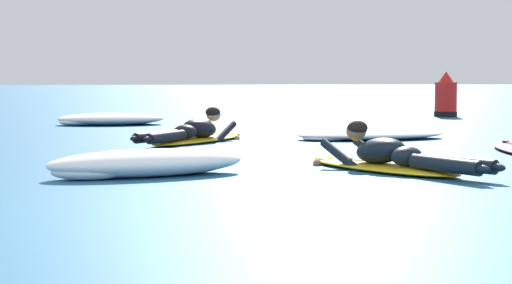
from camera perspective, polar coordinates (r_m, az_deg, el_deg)
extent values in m
plane|color=#235B84|center=(16.10, -1.07, 0.91)|extent=(120.00, 120.00, 0.00)
ellipsoid|color=yellow|center=(9.11, 8.16, -1.61)|extent=(1.52, 1.98, 0.07)
ellipsoid|color=yellow|center=(9.79, 4.36, -1.10)|extent=(0.29, 0.28, 0.06)
ellipsoid|color=black|center=(9.13, 7.95, -0.55)|extent=(0.66, 0.74, 0.34)
ellipsoid|color=black|center=(8.88, 9.58, -0.91)|extent=(0.44, 0.42, 0.20)
cylinder|color=black|center=(8.43, 11.98, -1.42)|extent=(0.52, 0.81, 0.14)
ellipsoid|color=black|center=(8.14, 14.07, -1.67)|extent=(0.20, 0.24, 0.08)
cylinder|color=black|center=(8.55, 12.69, -1.35)|extent=(0.59, 0.77, 0.14)
ellipsoid|color=black|center=(8.30, 14.99, -1.57)|extent=(0.20, 0.24, 0.08)
cylinder|color=black|center=(9.24, 5.48, -0.97)|extent=(0.39, 0.57, 0.35)
sphere|color=#8C6647|center=(9.55, 3.91, -1.39)|extent=(0.09, 0.09, 0.09)
cylinder|color=black|center=(9.52, 7.54, -0.83)|extent=(0.39, 0.57, 0.35)
sphere|color=#8C6647|center=(9.81, 6.03, -1.25)|extent=(0.09, 0.09, 0.09)
sphere|color=#8C6647|center=(9.38, 6.40, 0.72)|extent=(0.21, 0.21, 0.21)
ellipsoid|color=black|center=(9.37, 6.49, 0.89)|extent=(0.29, 0.28, 0.16)
ellipsoid|color=yellow|center=(12.73, -3.72, 0.13)|extent=(1.62, 2.11, 0.07)
ellipsoid|color=yellow|center=(13.62, -1.40, 0.46)|extent=(0.26, 0.27, 0.06)
ellipsoid|color=black|center=(12.76, -3.61, 0.88)|extent=(0.69, 0.77, 0.34)
ellipsoid|color=black|center=(12.44, -4.54, 0.65)|extent=(0.44, 0.42, 0.20)
cylinder|color=black|center=(12.00, -6.36, 0.35)|extent=(0.63, 0.78, 0.14)
ellipsoid|color=black|center=(11.66, -7.66, 0.23)|extent=(0.20, 0.24, 0.08)
cylinder|color=black|center=(11.91, -5.72, 0.33)|extent=(0.55, 0.82, 0.14)
ellipsoid|color=black|center=(11.54, -6.82, 0.19)|extent=(0.20, 0.24, 0.08)
cylinder|color=black|center=(13.19, -3.59, 0.65)|extent=(0.38, 0.51, 0.32)
sphere|color=tan|center=(13.51, -2.77, 0.32)|extent=(0.09, 0.09, 0.09)
cylinder|color=black|center=(12.94, -1.98, 0.58)|extent=(0.38, 0.51, 0.32)
sphere|color=tan|center=(13.25, -1.23, 0.24)|extent=(0.09, 0.09, 0.09)
sphere|color=tan|center=(13.08, -2.72, 1.78)|extent=(0.21, 0.21, 0.21)
ellipsoid|color=black|center=(13.06, -2.77, 1.90)|extent=(0.29, 0.29, 0.16)
cone|color=black|center=(12.37, 15.62, -0.29)|extent=(0.11, 0.11, 0.16)
ellipsoid|color=white|center=(17.26, -9.23, 1.47)|extent=(2.09, 1.30, 0.23)
ellipsoid|color=white|center=(17.44, -7.59, 1.40)|extent=(0.73, 0.58, 0.16)
ellipsoid|color=white|center=(17.15, -11.24, 1.25)|extent=(0.81, 0.68, 0.13)
ellipsoid|color=white|center=(13.44, 7.30, 0.49)|extent=(2.41, 1.38, 0.14)
ellipsoid|color=white|center=(13.80, 9.27, 0.48)|extent=(0.91, 0.68, 0.10)
ellipsoid|color=white|center=(13.12, 4.68, 0.27)|extent=(0.91, 0.69, 0.08)
ellipsoid|color=white|center=(8.59, -6.96, -1.31)|extent=(2.02, 1.21, 0.26)
ellipsoid|color=white|center=(8.83, -4.14, -1.39)|extent=(0.74, 0.44, 0.18)
ellipsoid|color=white|center=(8.39, -10.61, -1.90)|extent=(0.72, 0.40, 0.14)
cylinder|color=red|center=(20.68, 11.99, 2.67)|extent=(0.49, 0.49, 0.78)
cone|color=red|center=(20.67, 12.01, 4.09)|extent=(0.35, 0.35, 0.24)
cylinder|color=black|center=(20.69, 11.98, 1.76)|extent=(0.52, 0.52, 0.12)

